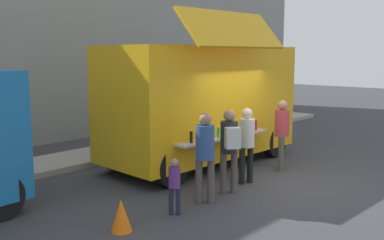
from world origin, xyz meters
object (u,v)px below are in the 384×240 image
object	(u,v)px
customer_rear_waiting	(205,150)
customer_extra_browsing	(282,129)
food_truck_main	(202,101)
customer_mid_with_backpack	(230,143)
trash_bin	(233,120)
customer_front_ordering	(247,139)
child_near_queue	(174,181)
traffic_cone_orange	(121,215)

from	to	relation	value
customer_rear_waiting	customer_extra_browsing	distance (m)	3.20
food_truck_main	customer_mid_with_backpack	bearing A→B (deg)	-124.33
trash_bin	customer_extra_browsing	size ratio (longest dim) A/B	0.49
food_truck_main	customer_mid_with_backpack	distance (m)	2.70
customer_mid_with_backpack	customer_front_ordering	bearing A→B (deg)	-41.25
trash_bin	child_near_queue	world-z (taller)	child_near_queue
traffic_cone_orange	customer_rear_waiting	xyz separation A→B (m)	(2.00, -0.10, 0.79)
trash_bin	customer_rear_waiting	bearing A→B (deg)	-146.82
trash_bin	traffic_cone_orange	bearing A→B (deg)	-153.73
trash_bin	customer_front_ordering	xyz separation A→B (m)	(-5.15, -4.26, 0.59)
food_truck_main	customer_rear_waiting	bearing A→B (deg)	-135.76
food_truck_main	customer_extra_browsing	size ratio (longest dim) A/B	3.12
customer_front_ordering	child_near_queue	bearing A→B (deg)	112.64
trash_bin	customer_front_ordering	bearing A→B (deg)	-140.40
child_near_queue	trash_bin	bearing A→B (deg)	-3.74
food_truck_main	traffic_cone_orange	bearing A→B (deg)	-152.98
food_truck_main	child_near_queue	xyz separation A→B (m)	(-3.20, -2.13, -1.05)
traffic_cone_orange	customer_mid_with_backpack	distance (m)	2.89
food_truck_main	traffic_cone_orange	distance (m)	4.98
traffic_cone_orange	customer_front_ordering	world-z (taller)	customer_front_ordering
customer_mid_with_backpack	customer_extra_browsing	bearing A→B (deg)	-47.88
customer_extra_browsing	child_near_queue	distance (m)	4.09
food_truck_main	child_near_queue	distance (m)	3.99
customer_front_ordering	customer_rear_waiting	bearing A→B (deg)	114.20
traffic_cone_orange	customer_rear_waiting	bearing A→B (deg)	-2.83
customer_mid_with_backpack	customer_extra_browsing	distance (m)	2.43
food_truck_main	customer_extra_browsing	xyz separation A→B (m)	(0.86, -1.91, -0.62)
customer_extra_browsing	trash_bin	bearing A→B (deg)	-68.05
customer_front_ordering	customer_rear_waiting	size ratio (longest dim) A/B	0.96
food_truck_main	customer_rear_waiting	world-z (taller)	food_truck_main
trash_bin	child_near_queue	xyz separation A→B (m)	(-7.65, -4.45, 0.19)
child_near_queue	customer_rear_waiting	bearing A→B (deg)	-32.51
customer_front_ordering	customer_mid_with_backpack	bearing A→B (deg)	119.78
customer_rear_waiting	customer_extra_browsing	size ratio (longest dim) A/B	1.01
customer_front_ordering	customer_extra_browsing	world-z (taller)	customer_extra_browsing
traffic_cone_orange	trash_bin	bearing A→B (deg)	26.27
customer_extra_browsing	food_truck_main	bearing A→B (deg)	-3.57
traffic_cone_orange	customer_front_ordering	size ratio (longest dim) A/B	0.32
customer_extra_browsing	customer_front_ordering	bearing A→B (deg)	63.46
traffic_cone_orange	customer_mid_with_backpack	xyz separation A→B (m)	(2.77, -0.10, 0.81)
traffic_cone_orange	child_near_queue	size ratio (longest dim) A/B	0.53
traffic_cone_orange	customer_extra_browsing	size ratio (longest dim) A/B	0.31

